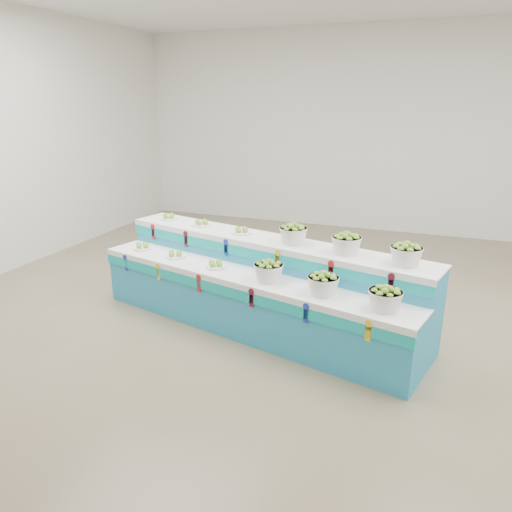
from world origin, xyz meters
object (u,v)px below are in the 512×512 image
Objects in this scene: basket_lower_left at (269,271)px; basket_upper_right at (406,254)px; plate_upper_mid at (201,222)px; display_stand at (256,285)px.

basket_upper_right is (1.40, 0.17, 0.30)m from basket_lower_left.
basket_upper_right is (2.64, -0.67, 0.07)m from plate_upper_mid.
basket_upper_right is at bearing 8.73° from display_stand.
basket_lower_left is 1.51m from plate_upper_mid.
plate_upper_mid reaches higher than basket_lower_left.
basket_lower_left is at bearing -36.38° from display_stand.
plate_upper_mid is 0.77× the size of basket_upper_right.
display_stand is 12.82× the size of basket_upper_right.
display_stand is 12.82× the size of basket_lower_left.
plate_upper_mid is (-1.24, 0.84, 0.23)m from basket_lower_left.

